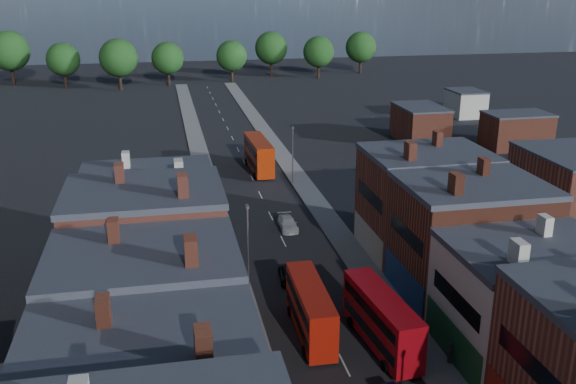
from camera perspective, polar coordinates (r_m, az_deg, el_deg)
name	(u,v)px	position (r m, az deg, el deg)	size (l,w,h in m)	color
pavement_west	(216,214)	(78.73, -6.46, -1.91)	(3.00, 200.00, 0.12)	gray
pavement_east	(319,206)	(80.72, 2.76, -1.29)	(3.00, 200.00, 0.12)	gray
lamp_post_2	(248,240)	(58.64, -3.57, -4.32)	(0.25, 0.70, 8.12)	slate
lamp_post_3	(293,151)	(88.35, 0.42, 3.66)	(0.25, 0.70, 8.12)	slate
bus_0	(310,309)	(52.17, 2.00, -10.34)	(2.64, 9.84, 4.23)	red
bus_1	(382,319)	(51.07, 8.32, -11.11)	(3.32, 10.35, 4.39)	red
bus_2	(259,154)	(94.88, -2.63, 3.38)	(3.13, 11.21, 4.80)	#A52607
car_2	(290,275)	(61.39, 0.17, -7.42)	(1.92, 4.16, 1.16)	black
car_3	(288,223)	(73.47, -0.02, -2.81)	(1.89, 4.64, 1.35)	silver
ped_1	(250,364)	(47.91, -3.42, -15.06)	(0.85, 0.47, 1.75)	#3C1C18
ped_3	(449,352)	(50.63, 14.14, -13.63)	(1.02, 0.47, 1.75)	#5A574D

